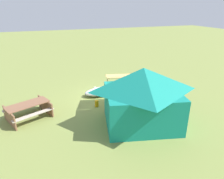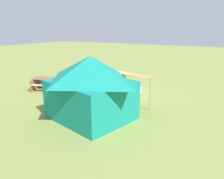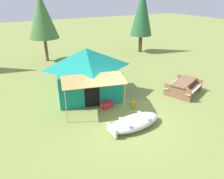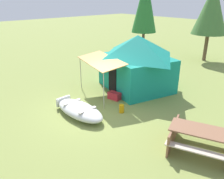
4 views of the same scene
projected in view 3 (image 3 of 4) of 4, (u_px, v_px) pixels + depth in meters
The scene contains 8 objects.
ground_plane at pixel (126, 119), 9.93m from camera, with size 80.00×80.00×0.00m, color olive.
beached_rowboat at pixel (134, 122), 9.25m from camera, with size 2.56×1.19×0.48m.
canvas_cabin_tent at pixel (87, 72), 11.61m from camera, with size 4.09×4.73×2.73m.
picnic_table at pixel (184, 85), 12.28m from camera, with size 2.43×2.18×0.77m.
cooler_box at pixel (107, 105), 10.85m from camera, with size 0.59×0.32×0.33m, color red.
fuel_can at pixel (133, 105), 10.84m from camera, with size 0.21×0.21×0.34m, color orange.
pine_tree_back_right at pixel (42, 16), 16.78m from camera, with size 2.39×2.39×5.38m.
pine_tree_far_center at pixel (142, 11), 19.51m from camera, with size 2.03×2.03×6.00m.
Camera 3 is at (-4.64, -7.08, 5.41)m, focal length 34.19 mm.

